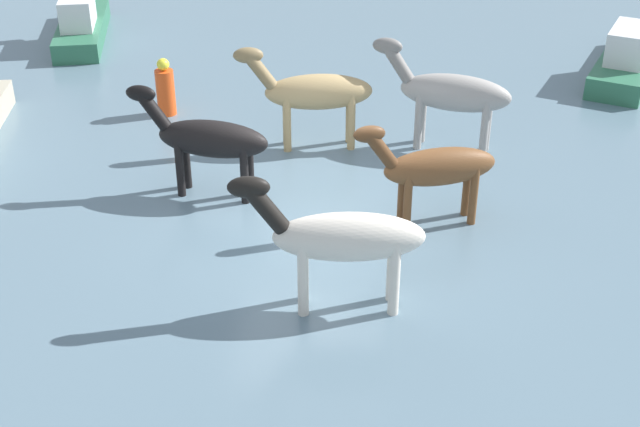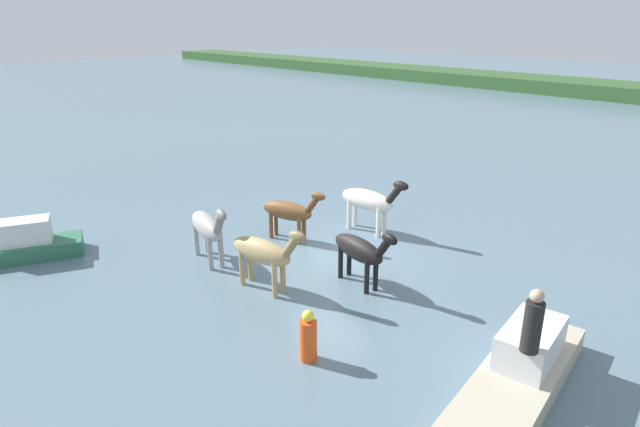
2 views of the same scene
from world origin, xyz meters
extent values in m
plane|color=slate|center=(0.00, 0.00, 0.00)|extent=(158.77, 158.77, 0.00)
ellipsoid|color=silver|center=(-0.70, 2.33, 1.08)|extent=(2.00, 0.74, 0.66)
cylinder|color=silver|center=(-0.12, 2.54, 0.54)|extent=(0.14, 0.14, 1.08)
cylinder|color=silver|center=(-0.10, 2.22, 0.54)|extent=(0.14, 0.14, 1.08)
cylinder|color=silver|center=(-1.30, 2.44, 0.54)|extent=(0.14, 0.14, 1.08)
cylinder|color=silver|center=(-1.27, 2.13, 0.54)|extent=(0.14, 0.14, 1.08)
cylinder|color=black|center=(0.34, 2.42, 1.51)|extent=(0.62, 0.28, 0.72)
ellipsoid|color=black|center=(0.55, 2.44, 1.81)|extent=(0.55, 0.27, 0.29)
ellipsoid|color=#9E9993|center=(-2.36, -2.63, 1.08)|extent=(2.04, 1.03, 0.66)
cylinder|color=#9E9993|center=(-1.75, -2.61, 0.54)|extent=(0.14, 0.14, 1.08)
cylinder|color=#9E9993|center=(-1.82, -2.92, 0.54)|extent=(0.14, 0.14, 1.08)
cylinder|color=#9E9993|center=(-2.89, -2.33, 0.54)|extent=(0.14, 0.14, 1.08)
cylinder|color=#9E9993|center=(-2.96, -2.64, 0.54)|extent=(0.14, 0.14, 1.08)
cylinder|color=slate|center=(-1.35, -2.87, 1.51)|extent=(0.64, 0.36, 0.72)
ellipsoid|color=slate|center=(-1.14, -2.92, 1.81)|extent=(0.57, 0.35, 0.29)
ellipsoid|color=brown|center=(-1.97, 0.03, 0.97)|extent=(1.82, 0.99, 0.59)
cylinder|color=brown|center=(-1.50, 0.32, 0.48)|extent=(0.13, 0.13, 0.97)
cylinder|color=brown|center=(-1.42, 0.05, 0.48)|extent=(0.13, 0.13, 0.97)
cylinder|color=brown|center=(-2.51, 0.02, 0.48)|extent=(0.13, 0.13, 0.97)
cylinder|color=brown|center=(-2.43, -0.25, 0.48)|extent=(0.13, 0.13, 0.97)
cylinder|color=#50311A|center=(-1.08, 0.30, 1.35)|extent=(0.57, 0.35, 0.64)
ellipsoid|color=#50311A|center=(-0.90, 0.35, 1.61)|extent=(0.52, 0.33, 0.26)
ellipsoid|color=black|center=(1.58, -0.63, 1.00)|extent=(1.87, 0.80, 0.61)
cylinder|color=black|center=(2.14, -0.56, 0.50)|extent=(0.13, 0.13, 1.00)
cylinder|color=black|center=(2.09, -0.85, 0.50)|extent=(0.13, 0.13, 1.00)
cylinder|color=black|center=(1.07, -0.40, 0.50)|extent=(0.13, 0.13, 1.00)
cylinder|color=black|center=(1.02, -0.69, 0.50)|extent=(0.13, 0.13, 1.00)
cylinder|color=black|center=(2.53, -0.77, 1.40)|extent=(0.58, 0.29, 0.67)
ellipsoid|color=black|center=(2.72, -0.80, 1.67)|extent=(0.52, 0.28, 0.27)
ellipsoid|color=tan|center=(0.04, -2.58, 1.05)|extent=(1.97, 0.82, 0.64)
cylinder|color=tan|center=(0.58, -2.35, 0.53)|extent=(0.14, 0.14, 1.05)
cylinder|color=tan|center=(0.62, -2.65, 0.53)|extent=(0.14, 0.14, 1.05)
cylinder|color=tan|center=(-0.55, -2.51, 0.53)|extent=(0.14, 0.14, 1.05)
cylinder|color=tan|center=(-0.51, -2.81, 0.53)|extent=(0.14, 0.14, 1.05)
cylinder|color=olive|center=(1.04, -2.44, 1.47)|extent=(0.61, 0.30, 0.70)
ellipsoid|color=olive|center=(1.24, -2.41, 1.76)|extent=(0.55, 0.29, 0.28)
cube|color=#2D6B4C|center=(6.12, -8.16, 0.15)|extent=(1.74, 3.78, 0.61)
cube|color=silver|center=(6.03, -7.74, 0.81)|extent=(0.97, 1.43, 0.70)
cube|color=black|center=(6.51, -10.05, 0.23)|extent=(0.32, 0.29, 0.66)
cube|color=#2D6B4C|center=(-6.41, -6.70, 0.16)|extent=(2.49, 4.00, 0.62)
cube|color=silver|center=(-6.24, -6.27, 0.82)|extent=(1.24, 1.58, 0.70)
cylinder|color=#E54C19|center=(3.11, -3.84, 0.45)|extent=(0.36, 0.36, 0.90)
sphere|color=yellow|center=(3.11, -3.84, 1.02)|extent=(0.24, 0.24, 0.24)
camera|label=1|loc=(-0.99, 11.88, 6.91)|focal=49.40mm
camera|label=2|loc=(9.99, -10.23, 6.66)|focal=30.27mm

